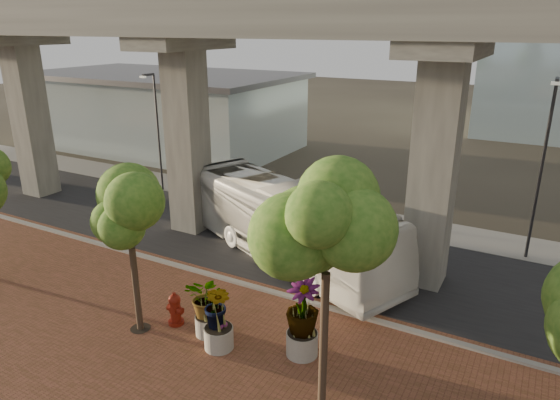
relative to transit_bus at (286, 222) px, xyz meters
The scene contains 16 objects.
ground 2.10m from the transit_bus, 88.30° to the right, with size 160.00×160.00×0.00m, color #312C24.
brick_plaza 9.32m from the transit_bus, 89.79° to the right, with size 70.00×13.00×0.06m, color brown.
asphalt_road 1.93m from the transit_bus, 87.67° to the left, with size 90.00×8.00×0.04m, color black.
curb_strip 3.57m from the transit_bus, 89.38° to the right, with size 70.00×0.25×0.16m, color gray.
far_sidewalk 6.57m from the transit_bus, 89.69° to the left, with size 90.00×3.00×0.06m, color gray.
transit_viaduct 5.60m from the transit_bus, 87.67° to the left, with size 72.00×5.60×12.40m.
station_pavilion 24.92m from the transit_bus, 143.37° to the left, with size 23.00×13.00×6.30m.
transit_bus is the anchor object (origin of this frame).
fire_hydrant 6.80m from the transit_bus, 97.27° to the right, with size 0.62×0.55×1.23m.
planter_front 6.64m from the transit_bus, 85.38° to the right, with size 1.98×1.98×2.18m.
planter_right 7.19m from the transit_bus, 57.72° to the right, with size 2.50×2.50×2.67m.
planter_left 7.18m from the transit_bus, 79.61° to the right, with size 2.13×2.13×2.35m.
street_tree_near_west 8.04m from the transit_bus, 103.14° to the right, with size 3.24×3.24×5.51m.
street_tree_near_east 10.42m from the transit_bus, 56.18° to the right, with size 3.56×3.56×6.93m.
streetlamp_west 12.83m from the transit_bus, 157.38° to the left, with size 0.36×1.07×7.35m.
streetlamp_east 11.35m from the transit_bus, 28.14° to the left, with size 0.40×1.17×8.07m.
Camera 1 is at (9.67, -17.13, 10.06)m, focal length 32.00 mm.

